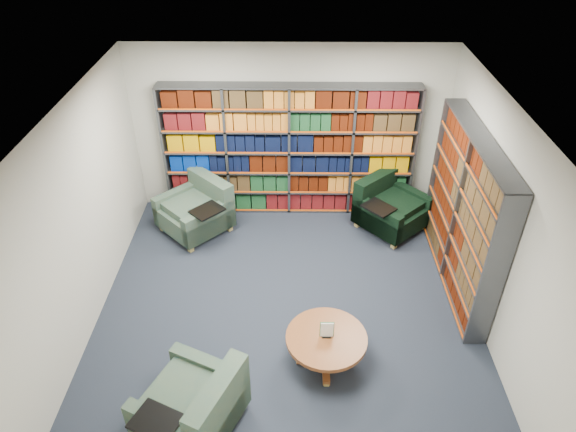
{
  "coord_description": "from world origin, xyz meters",
  "views": [
    {
      "loc": [
        0.06,
        -5.03,
        4.98
      ],
      "look_at": [
        0.0,
        0.6,
        1.05
      ],
      "focal_mm": 32.0,
      "sensor_mm": 36.0,
      "label": 1
    }
  ],
  "objects_px": {
    "chair_teal_left": "(199,210)",
    "chair_green_right": "(388,208)",
    "coffee_table": "(326,342)",
    "chair_teal_front": "(197,407)"
  },
  "relations": [
    {
      "from": "chair_teal_left",
      "to": "chair_green_right",
      "type": "xyz_separation_m",
      "value": [
        3.04,
        0.11,
        -0.01
      ]
    },
    {
      "from": "chair_green_right",
      "to": "chair_teal_front",
      "type": "height_order",
      "value": "same"
    },
    {
      "from": "chair_teal_left",
      "to": "coffee_table",
      "type": "xyz_separation_m",
      "value": [
        1.91,
        -2.72,
        0.01
      ]
    },
    {
      "from": "coffee_table",
      "to": "chair_teal_front",
      "type": "bearing_deg",
      "value": -147.62
    },
    {
      "from": "chair_teal_front",
      "to": "coffee_table",
      "type": "bearing_deg",
      "value": 32.38
    },
    {
      "from": "chair_teal_left",
      "to": "chair_teal_front",
      "type": "bearing_deg",
      "value": -81.56
    },
    {
      "from": "coffee_table",
      "to": "chair_teal_left",
      "type": "bearing_deg",
      "value": 124.98
    },
    {
      "from": "chair_teal_left",
      "to": "chair_teal_front",
      "type": "height_order",
      "value": "chair_teal_left"
    },
    {
      "from": "chair_green_right",
      "to": "chair_teal_left",
      "type": "bearing_deg",
      "value": -177.91
    },
    {
      "from": "chair_teal_left",
      "to": "chair_green_right",
      "type": "bearing_deg",
      "value": 2.09
    }
  ]
}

